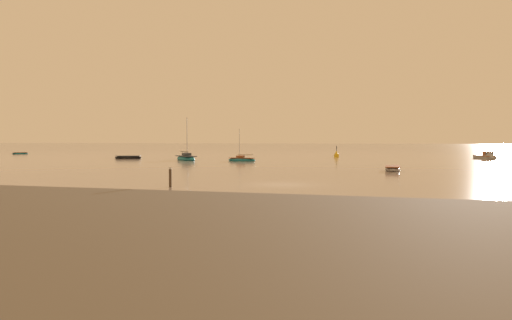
# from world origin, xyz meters

# --- Properties ---
(ground_plane) EXTENTS (800.00, 800.00, 0.00)m
(ground_plane) POSITION_xyz_m (0.00, 0.00, 0.00)
(ground_plane) COLOR gray
(mudflat_shore) EXTENTS (302.44, 24.20, 0.22)m
(mudflat_shore) POSITION_xyz_m (-5.41, -19.70, 0.11)
(mudflat_shore) COLOR brown
(mudflat_shore) RESTS_ON ground
(sailboat_moored_0) EXTENTS (5.72, 5.91, 7.03)m
(sailboat_moored_0) POSITION_xyz_m (-23.80, 36.65, 0.30)
(sailboat_moored_0) COLOR #197084
(sailboat_moored_0) RESTS_ON ground
(motorboat_moored_1) EXTENTS (3.25, 5.40, 1.94)m
(motorboat_moored_1) POSITION_xyz_m (22.58, 53.68, 0.29)
(motorboat_moored_1) COLOR gray
(motorboat_moored_1) RESTS_ON ground
(sailboat_moored_1) EXTENTS (4.73, 2.26, 5.09)m
(sailboat_moored_1) POSITION_xyz_m (-14.31, 35.77, 0.22)
(sailboat_moored_1) COLOR #197084
(sailboat_moored_1) RESTS_ON ground
(rowboat_moored_2) EXTENTS (1.54, 4.36, 0.68)m
(rowboat_moored_2) POSITION_xyz_m (7.52, 18.54, 0.19)
(rowboat_moored_2) COLOR gray
(rowboat_moored_2) RESTS_ON ground
(rowboat_moored_3) EXTENTS (3.13, 3.08, 0.52)m
(rowboat_moored_3) POSITION_xyz_m (-73.82, 57.40, 0.14)
(rowboat_moored_3) COLOR #197084
(rowboat_moored_3) RESTS_ON ground
(rowboat_moored_4) EXTENTS (4.74, 2.84, 0.71)m
(rowboat_moored_4) POSITION_xyz_m (-35.81, 39.67, 0.19)
(rowboat_moored_4) COLOR black
(rowboat_moored_4) RESTS_ON ground
(channel_buoy) EXTENTS (0.90, 0.90, 2.30)m
(channel_buoy) POSITION_xyz_m (-2.40, 56.02, 0.46)
(channel_buoy) COLOR gold
(channel_buoy) RESTS_ON ground
(mooring_post_near) EXTENTS (0.22, 0.22, 1.46)m
(mooring_post_near) POSITION_xyz_m (-6.96, -3.76, 0.64)
(mooring_post_near) COLOR #423323
(mooring_post_near) RESTS_ON ground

